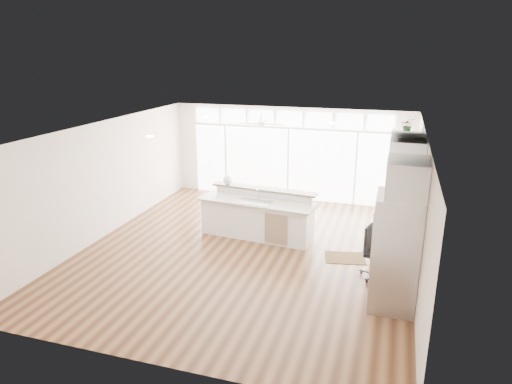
% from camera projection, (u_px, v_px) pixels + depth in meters
% --- Properties ---
extents(floor, '(7.00, 8.00, 0.02)m').
position_uv_depth(floor, '(246.00, 251.00, 10.08)').
color(floor, '#482A16').
rests_on(floor, ground).
extents(ceiling, '(7.00, 8.00, 0.02)m').
position_uv_depth(ceiling, '(245.00, 130.00, 9.27)').
color(ceiling, white).
rests_on(ceiling, wall_back).
extents(wall_back, '(7.00, 0.04, 2.70)m').
position_uv_depth(wall_back, '(289.00, 154.00, 13.32)').
color(wall_back, silver).
rests_on(wall_back, floor).
extents(wall_front, '(7.00, 0.04, 2.70)m').
position_uv_depth(wall_front, '(150.00, 279.00, 6.03)').
color(wall_front, silver).
rests_on(wall_front, floor).
extents(wall_left, '(0.04, 8.00, 2.70)m').
position_uv_depth(wall_left, '(104.00, 179.00, 10.67)').
color(wall_left, silver).
rests_on(wall_left, floor).
extents(wall_right, '(0.04, 8.00, 2.70)m').
position_uv_depth(wall_right, '(420.00, 209.00, 8.69)').
color(wall_right, silver).
rests_on(wall_right, floor).
extents(glass_wall, '(5.80, 0.06, 2.08)m').
position_uv_depth(glass_wall, '(288.00, 164.00, 13.36)').
color(glass_wall, white).
rests_on(glass_wall, wall_back).
extents(transom_row, '(5.90, 0.06, 0.40)m').
position_uv_depth(transom_row, '(289.00, 119.00, 12.96)').
color(transom_row, white).
rests_on(transom_row, wall_back).
extents(desk_window, '(0.04, 0.85, 0.85)m').
position_uv_depth(desk_window, '(418.00, 194.00, 8.91)').
color(desk_window, white).
rests_on(desk_window, wall_right).
extents(ceiling_fan, '(1.16, 1.16, 0.32)m').
position_uv_depth(ceiling_fan, '(261.00, 120.00, 12.03)').
color(ceiling_fan, white).
rests_on(ceiling_fan, ceiling).
extents(recessed_lights, '(3.40, 3.00, 0.02)m').
position_uv_depth(recessed_lights, '(248.00, 129.00, 9.46)').
color(recessed_lights, white).
rests_on(recessed_lights, ceiling).
extents(oven_cabinet, '(0.64, 1.20, 2.50)m').
position_uv_depth(oven_cabinet, '(402.00, 187.00, 10.45)').
color(oven_cabinet, white).
rests_on(oven_cabinet, floor).
extents(desk_nook, '(0.72, 1.30, 0.76)m').
position_uv_depth(desk_nook, '(395.00, 247.00, 9.35)').
color(desk_nook, white).
rests_on(desk_nook, floor).
extents(upper_cabinets, '(0.64, 1.30, 0.64)m').
position_uv_depth(upper_cabinets, '(407.00, 153.00, 8.75)').
color(upper_cabinets, white).
rests_on(upper_cabinets, wall_right).
extents(refrigerator, '(0.76, 0.90, 2.00)m').
position_uv_depth(refrigerator, '(396.00, 252.00, 7.67)').
color(refrigerator, '#B6B7BB').
rests_on(refrigerator, floor).
extents(fridge_cabinet, '(0.64, 0.90, 0.60)m').
position_uv_depth(fridge_cabinet, '(407.00, 178.00, 7.27)').
color(fridge_cabinet, white).
rests_on(fridge_cabinet, wall_right).
extents(framed_photos, '(0.06, 0.22, 0.80)m').
position_uv_depth(framed_photos, '(417.00, 193.00, 9.52)').
color(framed_photos, black).
rests_on(framed_photos, wall_right).
extents(kitchen_island, '(2.82, 1.30, 1.09)m').
position_uv_depth(kitchen_island, '(257.00, 215.00, 10.70)').
color(kitchen_island, white).
rests_on(kitchen_island, floor).
extents(rug, '(0.95, 0.76, 0.01)m').
position_uv_depth(rug, '(345.00, 258.00, 9.74)').
color(rug, '#3D2613').
rests_on(rug, floor).
extents(office_chair, '(0.65, 0.62, 1.04)m').
position_uv_depth(office_chair, '(378.00, 253.00, 8.74)').
color(office_chair, black).
rests_on(office_chair, floor).
extents(fishbowl, '(0.24, 0.24, 0.22)m').
position_uv_depth(fishbowl, '(228.00, 180.00, 11.21)').
color(fishbowl, white).
rests_on(fishbowl, kitchen_island).
extents(monitor, '(0.16, 0.52, 0.43)m').
position_uv_depth(monitor, '(394.00, 220.00, 9.20)').
color(monitor, black).
rests_on(monitor, desk_nook).
extents(keyboard, '(0.12, 0.31, 0.02)m').
position_uv_depth(keyboard, '(384.00, 228.00, 9.31)').
color(keyboard, silver).
rests_on(keyboard, desk_nook).
extents(potted_plant, '(0.29, 0.32, 0.25)m').
position_uv_depth(potted_plant, '(408.00, 127.00, 10.04)').
color(potted_plant, '#224F21').
rests_on(potted_plant, oven_cabinet).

